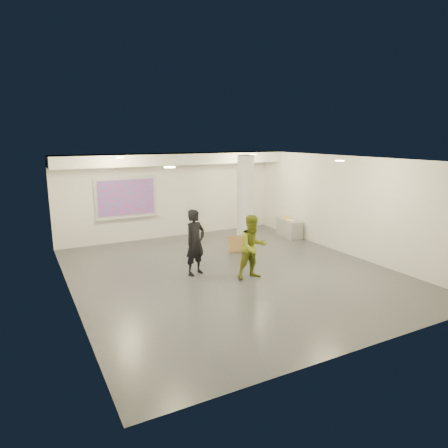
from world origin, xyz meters
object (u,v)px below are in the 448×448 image
woman (195,242)px  man (253,247)px  credenza (289,228)px  column (245,203)px  projection_screen (126,198)px

woman → man: 1.51m
credenza → woman: size_ratio=0.63×
credenza → woman: bearing=-150.4°
column → woman: column is taller
credenza → woman: woman is taller
projection_screen → man: (1.89, -5.08, -0.71)m
man → credenza: bearing=41.7°
credenza → projection_screen: bearing=164.2°
man → woman: bearing=141.3°
projection_screen → man: 5.47m
column → credenza: (2.22, 0.59, -1.18)m
woman → man: woman is taller
credenza → woman: (-4.61, -2.07, 0.55)m
projection_screen → woman: 4.24m
column → woman: size_ratio=1.73×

